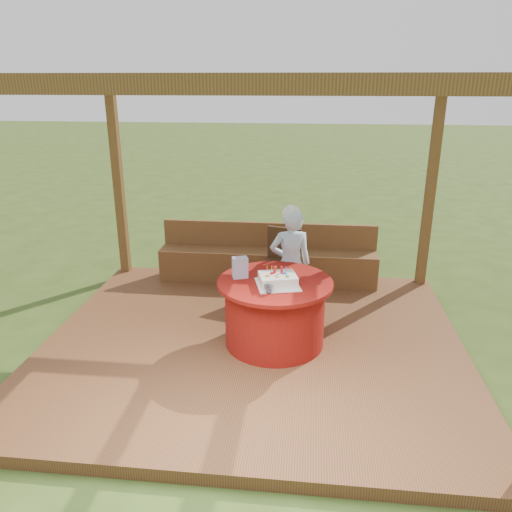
{
  "coord_description": "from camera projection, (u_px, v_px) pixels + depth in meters",
  "views": [
    {
      "loc": [
        0.56,
        -4.81,
        2.8
      ],
      "look_at": [
        0.0,
        0.25,
        1.0
      ],
      "focal_mm": 35.0,
      "sensor_mm": 36.0,
      "label": 1
    }
  ],
  "objects": [
    {
      "name": "ground",
      "position": [
        253.0,
        349.0,
        5.5
      ],
      "size": [
        60.0,
        60.0,
        0.0
      ],
      "primitive_type": "plane",
      "color": "#2F4517",
      "rests_on": "ground"
    },
    {
      "name": "deck",
      "position": [
        253.0,
        344.0,
        5.48
      ],
      "size": [
        4.5,
        4.0,
        0.12
      ],
      "primitive_type": "cube",
      "color": "brown",
      "rests_on": "ground"
    },
    {
      "name": "pergola",
      "position": [
        253.0,
        124.0,
        4.69
      ],
      "size": [
        4.5,
        4.0,
        2.72
      ],
      "color": "brown",
      "rests_on": "deck"
    },
    {
      "name": "bench",
      "position": [
        268.0,
        263.0,
        6.98
      ],
      "size": [
        3.0,
        0.42,
        0.8
      ],
      "color": "brown",
      "rests_on": "deck"
    },
    {
      "name": "table",
      "position": [
        275.0,
        312.0,
        5.27
      ],
      "size": [
        1.2,
        1.2,
        0.72
      ],
      "color": "maroon",
      "rests_on": "deck"
    },
    {
      "name": "chair",
      "position": [
        281.0,
        260.0,
        6.37
      ],
      "size": [
        0.56,
        0.56,
        0.9
      ],
      "color": "#3B2312",
      "rests_on": "deck"
    },
    {
      "name": "elderly_woman",
      "position": [
        290.0,
        262.0,
        5.77
      ],
      "size": [
        0.54,
        0.41,
        1.37
      ],
      "color": "#94C1DB",
      "rests_on": "deck"
    },
    {
      "name": "birthday_cake",
      "position": [
        278.0,
        280.0,
        5.04
      ],
      "size": [
        0.51,
        0.51,
        0.19
      ],
      "color": "white",
      "rests_on": "table"
    },
    {
      "name": "gift_bag",
      "position": [
        240.0,
        268.0,
        5.21
      ],
      "size": [
        0.18,
        0.15,
        0.22
      ],
      "primitive_type": "cube",
      "rotation": [
        0.0,
        0.0,
        0.35
      ],
      "color": "pink",
      "rests_on": "table"
    },
    {
      "name": "drinking_glass",
      "position": [
        268.0,
        289.0,
        4.85
      ],
      "size": [
        0.11,
        0.11,
        0.08
      ],
      "primitive_type": "imported",
      "rotation": [
        0.0,
        0.0,
        -0.42
      ],
      "color": "white",
      "rests_on": "table"
    }
  ]
}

